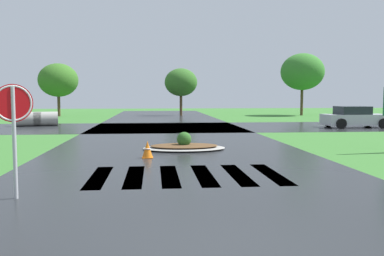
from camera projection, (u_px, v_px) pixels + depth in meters
asphalt_roadway at (177, 153)px, 14.89m from camera, size 9.61×80.00×0.01m
asphalt_cross_road at (167, 127)px, 26.60m from camera, size 90.00×8.65×0.01m
crosswalk_stripes at (187, 175)px, 10.64m from camera, size 4.95×2.99×0.01m
stop_sign at (13, 114)px, 8.12m from camera, size 0.70×0.34×2.31m
median_island at (184, 146)px, 15.74m from camera, size 3.17×1.99×0.68m
car_blue_compact at (355, 118)px, 26.49m from camera, size 4.14×2.09×1.38m
drainage_pipe_stack at (37, 119)px, 27.71m from camera, size 2.81×1.60×0.97m
traffic_cone at (147, 150)px, 13.60m from camera, size 0.37×0.37×0.57m
background_treeline at (164, 77)px, 40.99m from camera, size 42.33×5.02×6.40m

